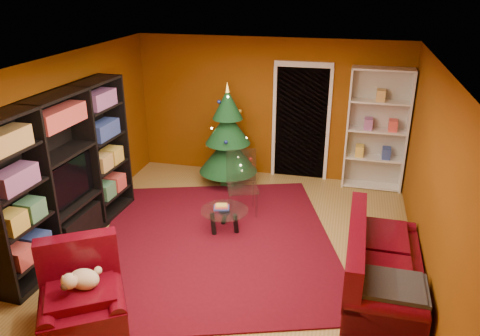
% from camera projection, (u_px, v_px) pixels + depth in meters
% --- Properties ---
extents(floor, '(5.00, 5.50, 0.05)m').
position_uv_depth(floor, '(234.00, 247.00, 6.73)').
color(floor, olive).
rests_on(floor, ground).
extents(ceiling, '(5.00, 5.50, 0.05)m').
position_uv_depth(ceiling, '(232.00, 61.00, 5.71)').
color(ceiling, silver).
rests_on(ceiling, wall_back).
extents(wall_back, '(5.00, 0.05, 2.60)m').
position_uv_depth(wall_back, '(270.00, 108.00, 8.71)').
color(wall_back, '#7A3F0A').
rests_on(wall_back, ground).
extents(wall_left, '(0.05, 5.50, 2.60)m').
position_uv_depth(wall_left, '(64.00, 147.00, 6.76)').
color(wall_left, '#7A3F0A').
rests_on(wall_left, ground).
extents(wall_right, '(0.05, 5.50, 2.60)m').
position_uv_depth(wall_right, '(434.00, 180.00, 5.68)').
color(wall_right, '#7A3F0A').
rests_on(wall_right, ground).
extents(doorway, '(1.06, 0.60, 2.16)m').
position_uv_depth(doorway, '(301.00, 124.00, 8.64)').
color(doorway, black).
rests_on(doorway, floor).
extents(rug, '(4.32, 4.67, 0.02)m').
position_uv_depth(rug, '(217.00, 241.00, 6.81)').
color(rug, '#550A17').
rests_on(rug, floor).
extents(media_unit, '(0.54, 2.86, 2.18)m').
position_uv_depth(media_unit, '(65.00, 173.00, 6.40)').
color(media_unit, black).
rests_on(media_unit, floor).
extents(christmas_tree, '(1.39, 1.39, 1.90)m').
position_uv_depth(christmas_tree, '(228.00, 135.00, 8.44)').
color(christmas_tree, '#0F3D1C').
rests_on(christmas_tree, floor).
extents(gift_box_green, '(0.25, 0.25, 0.24)m').
position_uv_depth(gift_box_green, '(228.00, 179.00, 8.63)').
color(gift_box_green, '#22602F').
rests_on(gift_box_green, floor).
extents(gift_box_red, '(0.27, 0.27, 0.22)m').
position_uv_depth(gift_box_red, '(221.00, 171.00, 9.01)').
color(gift_box_red, '#963720').
rests_on(gift_box_red, floor).
extents(white_bookshelf, '(1.04, 0.40, 2.23)m').
position_uv_depth(white_bookshelf, '(377.00, 130.00, 8.19)').
color(white_bookshelf, white).
rests_on(white_bookshelf, floor).
extents(armchair, '(1.33, 1.33, 0.76)m').
position_uv_depth(armchair, '(82.00, 297.00, 5.05)').
color(armchair, '#480410').
rests_on(armchair, rug).
extents(dog, '(0.50, 0.47, 0.25)m').
position_uv_depth(dog, '(84.00, 279.00, 5.04)').
color(dog, beige).
rests_on(dog, armchair).
extents(sofa, '(0.93, 1.98, 0.84)m').
position_uv_depth(sofa, '(384.00, 259.00, 5.65)').
color(sofa, '#480410').
rests_on(sofa, rug).
extents(coffee_table, '(0.86, 0.86, 0.44)m').
position_uv_depth(coffee_table, '(225.00, 220.00, 7.03)').
color(coffee_table, gray).
rests_on(coffee_table, rug).
extents(acrylic_chair, '(0.63, 0.66, 0.94)m').
position_uv_depth(acrylic_chair, '(243.00, 188.00, 7.44)').
color(acrylic_chair, '#66605B').
rests_on(acrylic_chair, rug).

